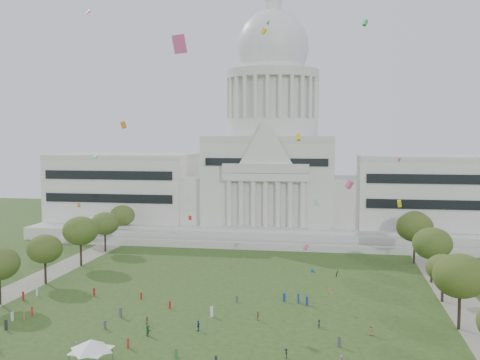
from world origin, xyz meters
TOP-DOWN VIEW (x-y plane):
  - ground at (0.00, 0.00)m, footprint 400.00×400.00m
  - capitol at (0.00, 113.59)m, footprint 160.00×64.50m
  - path_left at (-48.00, 30.00)m, footprint 8.00×160.00m
  - path_right at (48.00, 30.00)m, footprint 8.00×160.00m
  - row_tree_r_2 at (44.17, 17.44)m, footprint 9.55×9.55m
  - row_tree_l_3 at (-44.09, 33.92)m, footprint 8.12×8.12m
  - row_tree_r_3 at (44.40, 34.48)m, footprint 7.01×7.01m
  - row_tree_l_4 at (-44.08, 52.42)m, footprint 9.29×9.29m
  - row_tree_r_4 at (44.76, 50.04)m, footprint 9.19×9.19m
  - row_tree_l_5 at (-45.22, 71.01)m, footprint 8.33×8.33m
  - row_tree_r_5 at (43.49, 70.19)m, footprint 9.82×9.82m
  - row_tree_l_6 at (-46.87, 89.14)m, footprint 8.19×8.19m
  - row_tree_r_6 at (45.96, 88.13)m, footprint 8.42×8.42m
  - event_tent at (-13.61, -8.09)m, footprint 7.90×7.90m
  - person_0 at (28.65, 11.65)m, footprint 1.01×1.08m
  - person_2 at (19.72, 14.14)m, footprint 0.83×0.87m
  - person_3 at (15.01, -0.77)m, footprint 0.86×1.15m
  - person_4 at (-1.31, 8.87)m, footprint 0.70×1.16m
  - person_5 at (-9.30, 5.08)m, footprint 1.73×1.85m
  - person_8 at (-11.29, 10.34)m, footprint 0.83×0.57m
  - person_10 at (8.27, 16.27)m, footprint 0.57×1.01m
  - distant_crowd at (-13.55, 13.55)m, footprint 65.65×35.01m
  - kite_swarm at (5.33, 7.03)m, footprint 95.83×101.93m

SIDE VIEW (x-z plane):
  - ground at x=0.00m, z-range 0.00..0.00m
  - path_left at x=-48.00m, z-range 0.00..0.04m
  - path_right at x=48.00m, z-range 0.00..0.04m
  - person_2 at x=19.72m, z-range 0.00..1.53m
  - person_3 at x=15.01m, z-range 0.00..1.59m
  - person_8 at x=-11.29m, z-range 0.00..1.61m
  - person_10 at x=8.27m, z-range 0.00..1.71m
  - distant_crowd at x=-13.55m, z-range -0.10..1.85m
  - person_0 at x=28.65m, z-range 0.00..1.86m
  - person_4 at x=-1.31m, z-range 0.00..1.90m
  - person_5 at x=-9.30m, z-range 0.00..1.96m
  - event_tent at x=-13.61m, z-range 1.10..5.10m
  - row_tree_r_3 at x=44.40m, z-range 2.09..12.07m
  - row_tree_l_3 at x=-44.09m, z-range 2.43..13.98m
  - row_tree_l_6 at x=-46.87m, z-range 2.45..14.09m
  - row_tree_l_5 at x=-45.22m, z-range 2.49..14.34m
  - row_tree_r_6 at x=45.96m, z-range 2.52..14.49m
  - row_tree_r_4 at x=44.76m, z-range 2.76..15.82m
  - row_tree_l_4 at x=-44.08m, z-range 2.79..16.00m
  - row_tree_r_2 at x=44.17m, z-range 2.87..16.45m
  - row_tree_r_5 at x=43.49m, z-range 2.95..16.91m
  - capitol at x=0.00m, z-range -23.35..67.95m
  - kite_swarm at x=5.33m, z-range -2.70..61.87m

